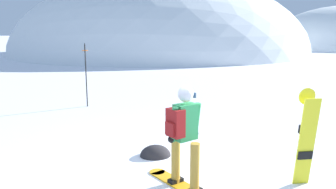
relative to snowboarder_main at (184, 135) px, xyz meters
The scene contains 6 objects.
ground_plane 1.06m from the snowboarder_main, 59.17° to the left, with size 300.00×300.00×0.00m, color white.
ridge_peak_main 32.02m from the snowboarder_main, 83.72° to the left, with size 31.20×28.08×16.30m.
snowboarder_main is the anchor object (origin of this frame).
spare_snowboard 2.02m from the snowboarder_main, ahead, with size 0.28×0.23×1.65m.
piste_marker_near 6.77m from the snowboarder_main, 108.26° to the left, with size 0.20×0.20×2.15m.
rock_dark 1.82m from the snowboarder_main, 101.03° to the left, with size 0.64×0.54×0.45m.
Camera 1 is at (-1.23, -5.51, 2.57)m, focal length 36.09 mm.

